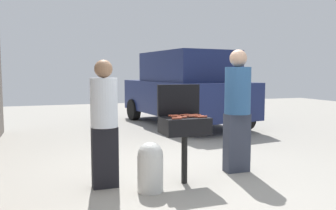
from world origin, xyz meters
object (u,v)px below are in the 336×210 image
at_px(hot_dog_4, 189,116).
at_px(hot_dog_5, 193,116).
at_px(hot_dog_6, 184,115).
at_px(person_right, 237,106).
at_px(hot_dog_10, 175,116).
at_px(propane_tank, 150,166).
at_px(hot_dog_2, 176,116).
at_px(hot_dog_11, 199,116).
at_px(hot_dog_0, 202,117).
at_px(hot_dog_7, 173,116).
at_px(hot_dog_9, 177,118).
at_px(hot_dog_8, 193,115).
at_px(person_left, 104,119).
at_px(hot_dog_1, 182,117).
at_px(bbq_grill, 185,128).
at_px(hot_dog_3, 197,115).
at_px(parked_minivan, 185,88).

distance_m(hot_dog_4, hot_dog_5, 0.07).
bearing_deg(hot_dog_6, person_right, 8.47).
height_order(hot_dog_10, propane_tank, hot_dog_10).
bearing_deg(person_right, hot_dog_4, 0.46).
bearing_deg(hot_dog_2, hot_dog_11, -19.15).
bearing_deg(propane_tank, hot_dog_0, 2.59).
bearing_deg(hot_dog_7, hot_dog_9, -100.46).
bearing_deg(hot_dog_8, person_left, 175.51).
xyz_separation_m(hot_dog_1, hot_dog_11, (0.24, 0.01, 0.00)).
bearing_deg(hot_dog_7, bbq_grill, -39.82).
height_order(hot_dog_1, hot_dog_2, same).
xyz_separation_m(hot_dog_10, propane_tank, (-0.42, -0.24, -0.57)).
xyz_separation_m(hot_dog_1, hot_dog_3, (0.26, 0.14, 0.00)).
height_order(hot_dog_3, hot_dog_11, same).
distance_m(hot_dog_1, person_left, 0.98).
bearing_deg(person_right, hot_dog_8, -2.45).
bearing_deg(bbq_grill, hot_dog_2, 173.13).
height_order(hot_dog_4, person_right, person_right).
height_order(bbq_grill, hot_dog_4, hot_dog_4).
relative_size(hot_dog_6, parked_minivan, 0.03).
bearing_deg(bbq_grill, hot_dog_11, -26.72).
xyz_separation_m(hot_dog_4, parked_minivan, (1.88, 4.76, 0.13)).
bearing_deg(hot_dog_9, hot_dog_3, 29.69).
bearing_deg(hot_dog_10, hot_dog_4, -17.95).
bearing_deg(bbq_grill, hot_dog_10, 144.01).
xyz_separation_m(hot_dog_2, person_right, (1.05, 0.24, 0.08)).
relative_size(hot_dog_1, hot_dog_11, 1.00).
distance_m(hot_dog_5, hot_dog_9, 0.30).
relative_size(hot_dog_4, hot_dog_7, 1.00).
distance_m(hot_dog_1, hot_dog_7, 0.20).
distance_m(hot_dog_2, hot_dog_5, 0.23).
height_order(hot_dog_6, person_right, person_right).
bearing_deg(person_left, bbq_grill, -26.48).
distance_m(hot_dog_2, parked_minivan, 5.20).
relative_size(hot_dog_3, hot_dog_11, 1.00).
relative_size(hot_dog_7, person_left, 0.08).
xyz_separation_m(hot_dog_4, person_right, (0.87, 0.24, 0.08)).
bearing_deg(person_right, hot_dog_10, -4.80).
bearing_deg(hot_dog_3, hot_dog_1, -152.38).
bearing_deg(hot_dog_1, hot_dog_11, 2.96).
bearing_deg(hot_dog_6, hot_dog_1, -118.71).
xyz_separation_m(hot_dog_1, hot_dog_4, (0.14, 0.12, 0.00)).
relative_size(bbq_grill, hot_dog_2, 6.79).
bearing_deg(parked_minivan, hot_dog_11, 62.04).
bearing_deg(hot_dog_7, hot_dog_8, -3.18).
bearing_deg(hot_dog_7, parked_minivan, 66.13).
distance_m(hot_dog_11, person_left, 1.22).
distance_m(hot_dog_3, hot_dog_5, 0.12).
height_order(hot_dog_2, hot_dog_4, same).
bearing_deg(hot_dog_8, propane_tank, -159.84).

